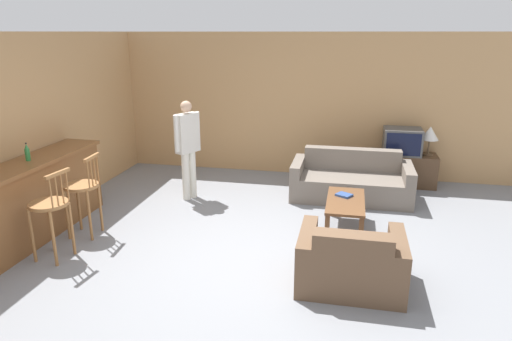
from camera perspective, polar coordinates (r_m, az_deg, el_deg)
ground_plane at (r=5.50m, az=-0.72°, el=-11.22°), size 24.00×24.00×0.00m
wall_back at (r=8.55m, az=4.62°, el=8.19°), size 9.40×0.08×2.60m
wall_left at (r=7.53m, az=-23.18°, el=5.68°), size 0.08×8.66×2.60m
bar_counter at (r=6.46m, az=-26.81°, el=-3.68°), size 0.55×2.77×1.03m
bar_chair_near at (r=5.82m, az=-24.32°, el=-4.56°), size 0.49×0.49×1.10m
bar_chair_mid at (r=6.33m, az=-20.83°, el=-2.45°), size 0.47×0.47×1.10m
couch_far at (r=7.56m, az=11.79°, el=-1.36°), size 1.89×0.92×0.75m
armchair_near at (r=4.99m, az=11.77°, el=-11.25°), size 1.10×0.87×0.73m
coffee_table at (r=6.28m, az=11.11°, el=-4.22°), size 0.50×1.05×0.43m
tv_unit at (r=8.41m, az=17.50°, el=0.16°), size 1.22×0.49×0.56m
tv at (r=8.29m, az=17.81°, el=3.49°), size 0.63×0.50×0.45m
bottle at (r=6.43m, az=-26.69°, el=2.01°), size 0.06×0.06×0.23m
book_on_table at (r=6.39m, az=10.95°, el=-3.02°), size 0.25×0.24×0.03m
table_lamp at (r=8.32m, az=20.93°, el=4.29°), size 0.30×0.30×0.50m
person_by_window at (r=7.26m, az=-8.53°, el=3.26°), size 0.32×0.47×1.58m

